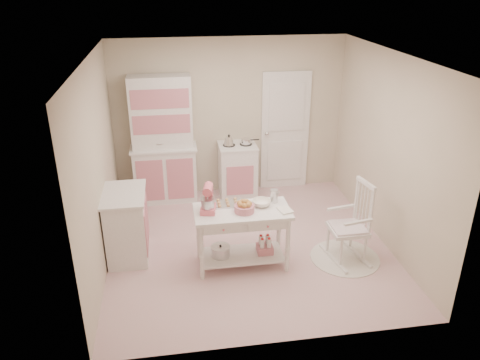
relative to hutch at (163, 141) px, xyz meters
name	(u,v)px	position (x,y,z in m)	size (l,w,h in m)	color
room_shell	(249,133)	(1.11, -1.66, 0.61)	(3.84, 3.84, 2.62)	#CA7E83
door	(285,131)	(2.06, 0.21, -0.02)	(0.82, 0.05, 2.04)	white
hutch	(163,141)	(0.00, 0.00, 0.00)	(1.06, 0.50, 2.08)	white
stove	(238,171)	(1.20, -0.05, -0.58)	(0.62, 0.57, 0.92)	white
base_cabinet	(127,225)	(-0.52, -1.63, -0.58)	(0.54, 0.84, 0.92)	white
lace_rug	(345,258)	(2.33, -2.18, -1.03)	(0.92, 0.92, 0.01)	white
rocking_chair	(349,222)	(2.33, -2.18, -0.49)	(0.48, 0.72, 1.10)	white
work_table	(242,238)	(0.95, -2.10, -0.64)	(1.20, 0.60, 0.80)	white
stand_mixer	(208,199)	(0.53, -2.08, -0.07)	(0.20, 0.28, 0.34)	#EF6577
cookie_tray	(228,204)	(0.80, -1.92, -0.23)	(0.34, 0.24, 0.02)	silver
bread_basket	(244,208)	(0.97, -2.15, -0.19)	(0.25, 0.25, 0.09)	#C97382
mixing_bowl	(261,203)	(1.21, -2.02, -0.20)	(0.24, 0.24, 0.07)	white
metal_pitcher	(274,196)	(1.39, -1.94, -0.16)	(0.10, 0.10, 0.17)	silver
recipe_book	(280,211)	(1.40, -2.22, -0.23)	(0.15, 0.20, 0.02)	white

